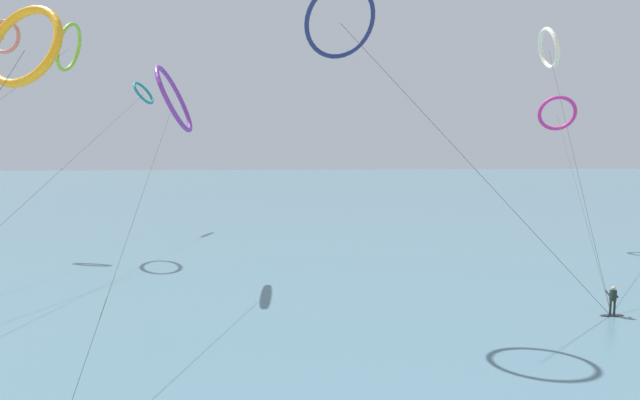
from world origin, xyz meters
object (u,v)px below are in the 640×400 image
at_px(kite_navy, 341,21).
at_px(kite_amber, 24,46).
at_px(kite_violet, 174,99).
at_px(kite_coral, 4,37).
at_px(kite_lime, 68,47).
at_px(kite_ivory, 549,49).
at_px(kite_magenta, 557,113).
at_px(surfer_charcoal, 613,303).
at_px(kite_teal, 143,94).

bearing_deg(kite_navy, kite_amber, -6.54).
xyz_separation_m(kite_violet, kite_coral, (-17.60, 12.67, 6.58)).
bearing_deg(kite_coral, kite_navy, -26.24).
bearing_deg(kite_lime, kite_navy, 46.92).
xyz_separation_m(kite_ivory, kite_magenta, (5.90, 9.29, -4.20)).
distance_m(surfer_charcoal, kite_teal, 51.73).
bearing_deg(kite_magenta, kite_teal, -1.29).
distance_m(kite_navy, kite_coral, 36.39).
bearing_deg(kite_navy, kite_lime, -66.07).
bearing_deg(kite_coral, kite_magenta, 9.10).
relative_size(kite_violet, kite_navy, 1.53).
distance_m(surfer_charcoal, kite_ivory, 19.77).
bearing_deg(kite_ivory, kite_navy, 126.83).
relative_size(kite_magenta, kite_coral, 0.54).
bearing_deg(kite_magenta, surfer_charcoal, 88.38).
height_order(kite_teal, kite_magenta, kite_teal).
xyz_separation_m(kite_ivory, kite_coral, (-45.27, 12.11, 2.62)).
bearing_deg(kite_ivory, kite_magenta, -27.29).
distance_m(surfer_charcoal, kite_violet, 30.74).
distance_m(kite_teal, kite_ivory, 43.42).
bearing_deg(kite_violet, kite_amber, 168.16).
relative_size(kite_violet, kite_amber, 1.74).
distance_m(kite_amber, kite_coral, 30.65).
bearing_deg(kite_ivory, kite_violet, 96.28).
bearing_deg(kite_navy, kite_violet, -65.17).
bearing_deg(surfer_charcoal, kite_lime, -41.55).
relative_size(kite_teal, kite_ivory, 2.67).
xyz_separation_m(kite_amber, kite_coral, (-14.02, 26.68, 5.55)).
bearing_deg(kite_teal, kite_navy, -135.91).
relative_size(surfer_charcoal, kite_coral, 0.04).
distance_m(kite_teal, kite_coral, 15.63).
bearing_deg(kite_ivory, kite_amber, 120.12).
bearing_deg(kite_lime, kite_coral, -104.40).
bearing_deg(kite_navy, surfer_charcoal, 153.66).
height_order(kite_violet, kite_coral, kite_coral).
xyz_separation_m(kite_navy, kite_coral, (-28.36, 22.55, 3.30)).
xyz_separation_m(kite_violet, kite_teal, (-8.39, 24.71, 2.75)).
xyz_separation_m(kite_teal, kite_coral, (-9.21, -12.04, 3.83)).
bearing_deg(kite_magenta, kite_amber, 50.93).
xyz_separation_m(kite_teal, kite_magenta, (41.96, -14.86, -2.99)).
bearing_deg(kite_navy, kite_magenta, -161.74).
bearing_deg(kite_coral, kite_amber, -50.04).
xyz_separation_m(kite_lime, kite_navy, (22.04, -20.88, -2.16)).
distance_m(kite_teal, kite_magenta, 44.61).
height_order(kite_lime, kite_magenta, kite_lime).
bearing_deg(kite_amber, kite_violet, 98.17).
xyz_separation_m(kite_violet, kite_navy, (10.76, -9.88, 3.28)).
xyz_separation_m(kite_magenta, kite_navy, (-22.80, -19.74, 3.52)).
relative_size(surfer_charcoal, kite_teal, 0.03).
relative_size(kite_amber, kite_coral, 0.39).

